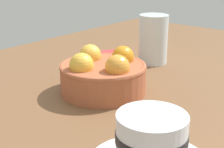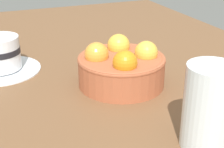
{
  "view_description": "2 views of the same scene",
  "coord_description": "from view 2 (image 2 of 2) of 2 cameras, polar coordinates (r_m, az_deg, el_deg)",
  "views": [
    {
      "loc": [
        -46.88,
        -40.44,
        25.3
      ],
      "look_at": [
        -0.9,
        -2.94,
        4.6
      ],
      "focal_mm": 54.49,
      "sensor_mm": 36.0,
      "label": 1
    },
    {
      "loc": [
        53.81,
        -23.55,
        28.06
      ],
      "look_at": [
        1.71,
        -2.62,
        3.26
      ],
      "focal_mm": 53.4,
      "sensor_mm": 36.0,
      "label": 2
    }
  ],
  "objects": [
    {
      "name": "terracotta_bowl",
      "position": [
        0.64,
        1.6,
        1.32
      ],
      "size": [
        16.72,
        16.72,
        8.65
      ],
      "color": "#AD5938",
      "rests_on": "ground_plane"
    },
    {
      "name": "water_glass",
      "position": [
        0.47,
        16.3,
        -5.46
      ],
      "size": [
        7.07,
        7.07,
        11.96
      ],
      "primitive_type": "cylinder",
      "color": "silver",
      "rests_on": "ground_plane"
    },
    {
      "name": "ground_plane",
      "position": [
        0.66,
        1.57,
        -3.29
      ],
      "size": [
        143.42,
        86.2,
        4.03
      ],
      "primitive_type": "cube",
      "color": "brown"
    }
  ]
}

